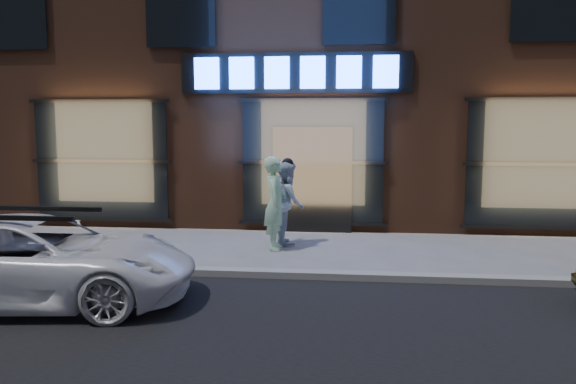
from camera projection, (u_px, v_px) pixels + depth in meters
The scene contains 6 objects.
ground at pixel (296, 278), 9.03m from camera, with size 90.00×90.00×0.00m, color slate.
curb at pixel (296, 274), 9.02m from camera, with size 60.00×0.25×0.12m, color gray.
storefront_building at pixel (322, 31), 16.29m from camera, with size 30.20×8.28×10.30m.
man_bowtie at pixel (275, 203), 11.01m from camera, with size 0.67×0.44×1.84m, color #C1FECD.
man_cap at pixel (288, 203), 11.57m from camera, with size 0.83×0.64×1.70m, color silver.
white_suv at pixel (35, 260), 7.70m from camera, with size 2.01×4.36×1.21m, color white.
Camera 1 is at (0.82, -8.76, 2.47)m, focal length 35.00 mm.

